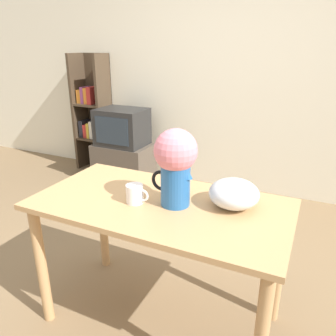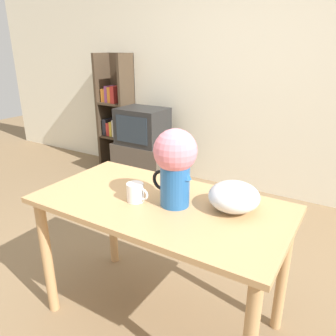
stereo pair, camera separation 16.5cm
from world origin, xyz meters
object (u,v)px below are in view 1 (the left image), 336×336
white_bowl (234,194)px  tv_set (122,127)px  coffee_mug (135,194)px  flower_vase (176,161)px

white_bowl → tv_set: white_bowl is taller
tv_set → coffee_mug: bearing=-55.2°
coffee_mug → tv_set: bearing=124.8°
coffee_mug → white_bowl: size_ratio=0.50×
flower_vase → coffee_mug: bearing=-159.8°
coffee_mug → flower_vase: bearing=20.2°
coffee_mug → white_bowl: white_bowl is taller
coffee_mug → tv_set: tv_set is taller
flower_vase → white_bowl: 0.34m
flower_vase → white_bowl: size_ratio=1.58×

